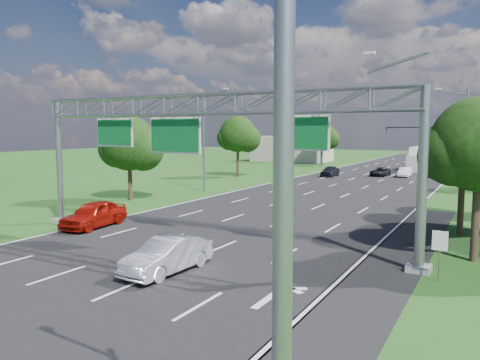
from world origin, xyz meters
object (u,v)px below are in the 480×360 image
Objects in this scene: traffic_signal at (446,137)px; box_truck at (421,159)px; sign_gantry at (203,116)px; regulatory_sign at (440,245)px; silver_sedan at (167,255)px; red_coupe at (94,214)px.

traffic_signal reaches higher than box_truck.
traffic_signal is at bearing 82.32° from sign_gantry.
sign_gantry reaches higher than regulatory_sign.
box_truck is at bearing 91.37° from silver_sedan.
silver_sedan is at bearing -95.38° from traffic_signal.
traffic_signal is 5.52m from box_truck.
sign_gantry is at bearing -97.68° from traffic_signal.
regulatory_sign is 20.44m from red_coupe.
box_truck is at bearing 71.27° from red_coupe.
red_coupe is at bearing -106.28° from traffic_signal.
regulatory_sign is at bearing -84.80° from traffic_signal.
sign_gantry reaches higher than box_truck.
traffic_signal is 2.65× the size of silver_sedan.
regulatory_sign is 0.22× the size of box_truck.
box_truck is (3.47, 55.26, -5.17)m from sign_gantry.
sign_gantry is 2.48× the size of box_truck.
red_coupe is 1.07× the size of silver_sedan.
sign_gantry reaches higher than traffic_signal.
red_coupe is (-15.48, -52.99, -4.33)m from traffic_signal.
regulatory_sign is 0.17× the size of traffic_signal.
sign_gantry is at bearing -6.73° from red_coupe.
sign_gantry is 55.61m from box_truck.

